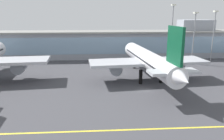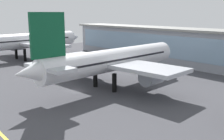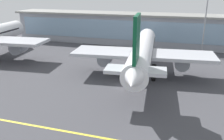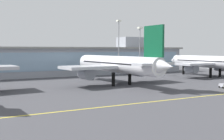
{
  "view_description": "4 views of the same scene",
  "coord_description": "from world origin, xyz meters",
  "px_view_note": "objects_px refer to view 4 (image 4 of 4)",
  "views": [
    {
      "loc": [
        -13.27,
        -59.39,
        21.57
      ],
      "look_at": [
        -8.76,
        10.21,
        3.46
      ],
      "focal_mm": 35.3,
      "sensor_mm": 36.0,
      "label": 1
    },
    {
      "loc": [
        53.56,
        -33.93,
        18.45
      ],
      "look_at": [
        1.3,
        10.16,
        3.98
      ],
      "focal_mm": 43.33,
      "sensor_mm": 36.0,
      "label": 2
    },
    {
      "loc": [
        13.58,
        -54.38,
        23.35
      ],
      "look_at": [
        -3.59,
        2.38,
        3.29
      ],
      "focal_mm": 39.23,
      "sensor_mm": 36.0,
      "label": 3
    },
    {
      "loc": [
        -41.7,
        -72.56,
        11.84
      ],
      "look_at": [
        -0.41,
        6.06,
        5.27
      ],
      "focal_mm": 44.16,
      "sensor_mm": 36.0,
      "label": 4
    }
  ],
  "objects_px": {
    "airliner_far_right": "(210,62)",
    "airliner_near_right": "(116,65)",
    "apron_light_mast_east": "(119,40)",
    "apron_light_mast_centre": "(153,43)",
    "apron_light_mast_west": "(140,44)"
  },
  "relations": [
    {
      "from": "apron_light_mast_centre",
      "to": "apron_light_mast_east",
      "type": "relative_size",
      "value": 0.89
    },
    {
      "from": "apron_light_mast_west",
      "to": "apron_light_mast_centre",
      "type": "height_order",
      "value": "apron_light_mast_centre"
    },
    {
      "from": "apron_light_mast_west",
      "to": "apron_light_mast_east",
      "type": "distance_m",
      "value": 9.81
    },
    {
      "from": "apron_light_mast_east",
      "to": "airliner_far_right",
      "type": "bearing_deg",
      "value": -37.56
    },
    {
      "from": "apron_light_mast_centre",
      "to": "airliner_near_right",
      "type": "bearing_deg",
      "value": -141.75
    },
    {
      "from": "airliner_near_right",
      "to": "apron_light_mast_east",
      "type": "height_order",
      "value": "apron_light_mast_east"
    },
    {
      "from": "airliner_near_right",
      "to": "apron_light_mast_west",
      "type": "height_order",
      "value": "apron_light_mast_west"
    },
    {
      "from": "airliner_near_right",
      "to": "apron_light_mast_east",
      "type": "bearing_deg",
      "value": -36.23
    },
    {
      "from": "airliner_far_right",
      "to": "apron_light_mast_east",
      "type": "height_order",
      "value": "apron_light_mast_east"
    },
    {
      "from": "airliner_far_right",
      "to": "airliner_near_right",
      "type": "bearing_deg",
      "value": 89.83
    },
    {
      "from": "apron_light_mast_west",
      "to": "apron_light_mast_east",
      "type": "relative_size",
      "value": 0.87
    },
    {
      "from": "apron_light_mast_centre",
      "to": "airliner_far_right",
      "type": "bearing_deg",
      "value": -62.29
    },
    {
      "from": "airliner_far_right",
      "to": "apron_light_mast_east",
      "type": "bearing_deg",
      "value": 47.36
    },
    {
      "from": "apron_light_mast_east",
      "to": "apron_light_mast_centre",
      "type": "bearing_deg",
      "value": -0.88
    },
    {
      "from": "airliner_near_right",
      "to": "airliner_far_right",
      "type": "bearing_deg",
      "value": -90.86
    }
  ]
}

